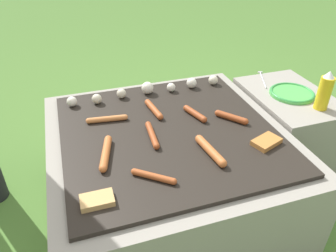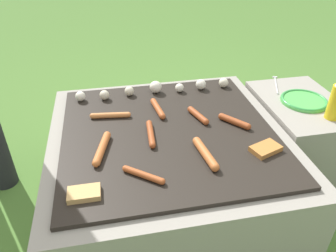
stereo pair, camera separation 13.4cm
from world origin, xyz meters
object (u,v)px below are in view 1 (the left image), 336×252
at_px(plate_colorful, 292,93).
at_px(fork_utensil, 263,79).
at_px(sausage_front_center, 231,117).
at_px(condiment_bottle, 325,91).

bearing_deg(plate_colorful, fork_utensil, 101.62).
bearing_deg(sausage_front_center, condiment_bottle, -4.64).
height_order(plate_colorful, condiment_bottle, condiment_bottle).
height_order(sausage_front_center, fork_utensil, sausage_front_center).
distance_m(sausage_front_center, fork_utensil, 0.48).
relative_size(sausage_front_center, fork_utensil, 0.66).
distance_m(plate_colorful, fork_utensil, 0.20).
distance_m(sausage_front_center, condiment_bottle, 0.44).
relative_size(plate_colorful, condiment_bottle, 1.18).
bearing_deg(sausage_front_center, plate_colorful, 16.82).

